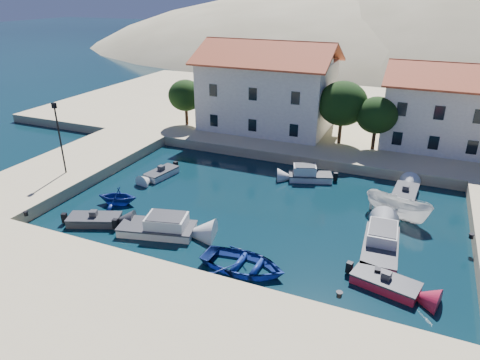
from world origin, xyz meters
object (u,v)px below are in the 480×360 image
rowboat_south (243,269)px  cabin_cruiser_east (381,246)px  building_left (268,84)px  lamppost (59,132)px  building_mid (439,104)px  cabin_cruiser_south (157,227)px  boat_east (396,218)px

rowboat_south → cabin_cruiser_east: 9.22m
building_left → lamppost: bearing=-119.9°
building_left → cabin_cruiser_east: size_ratio=2.66×
lamppost → cabin_cruiser_east: (26.89, -0.35, -4.28)m
building_mid → cabin_cruiser_east: bearing=-97.0°
lamppost → cabin_cruiser_south: size_ratio=1.09×
building_mid → rowboat_south: 29.00m
lamppost → boat_east: bearing=10.0°
building_left → rowboat_south: (7.88, -25.68, -5.94)m
building_left → cabin_cruiser_east: building_left is taller
lamppost → cabin_cruiser_east: bearing=-0.7°
lamppost → boat_east: size_ratio=1.23×
cabin_cruiser_south → rowboat_south: (7.25, -1.58, -0.48)m
cabin_cruiser_south → boat_east: (15.34, 8.93, -0.48)m
building_left → building_mid: bearing=3.2°
building_mid → boat_east: 17.11m
building_mid → cabin_cruiser_south: bearing=-124.7°
cabin_cruiser_south → boat_east: size_ratio=1.13×
cabin_cruiser_south → cabin_cruiser_east: 15.23m
rowboat_south → cabin_cruiser_south: bearing=79.5°
cabin_cruiser_south → cabin_cruiser_east: bearing=0.3°
building_left → rowboat_south: size_ratio=2.73×
lamppost → cabin_cruiser_east: 27.23m
building_left → cabin_cruiser_east: 26.09m
rowboat_south → cabin_cruiser_east: bearing=-52.8°
lamppost → boat_east: 28.29m
building_mid → boat_east: bearing=-97.2°
cabin_cruiser_east → rowboat_south: bearing=122.4°
building_left → cabin_cruiser_south: size_ratio=2.57×
building_mid → cabin_cruiser_south: building_mid is taller
lamppost → rowboat_south: bearing=-16.3°
building_left → building_mid: 18.04m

